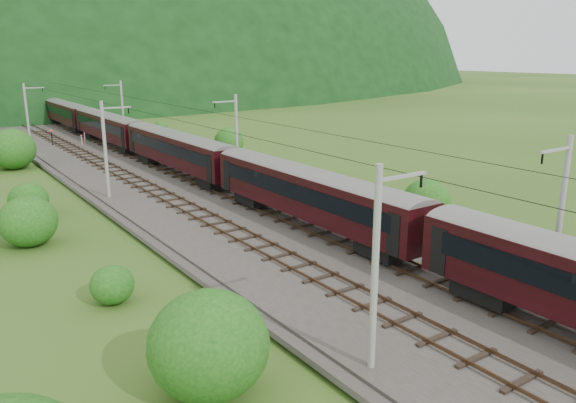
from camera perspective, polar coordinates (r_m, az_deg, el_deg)
ground at (r=27.19m, az=18.22°, el=-12.28°), size 600.00×600.00×0.00m
railbed at (r=33.42m, az=4.49°, el=-6.05°), size 14.00×220.00×0.30m
track_left at (r=31.97m, az=1.14°, el=-6.58°), size 2.40×220.00×0.27m
track_right at (r=34.82m, az=7.57°, el=-4.87°), size 2.40×220.00×0.27m
catenary_left at (r=48.67m, az=-18.01°, el=5.23°), size 2.54×192.28×8.00m
catenary_right at (r=53.43m, az=-5.33°, el=6.71°), size 2.54×192.28×8.00m
overhead_wires at (r=31.61m, az=4.74°, el=5.80°), size 4.83×198.00×0.03m
train at (r=55.99m, az=-10.95°, el=5.67°), size 2.79×156.41×4.85m
hazard_post_near at (r=78.79m, az=-20.22°, el=5.90°), size 0.14×0.14×1.31m
hazard_post_far at (r=80.28m, az=-19.94°, el=6.11°), size 0.15×0.15×1.40m
signal at (r=79.97m, az=-22.88°, el=6.14°), size 0.22×0.22×2.00m
vegetation_left at (r=43.11m, az=-25.39°, el=0.28°), size 13.79×148.88×6.18m
vegetation_right at (r=39.57m, az=21.96°, el=-1.74°), size 7.52×105.63×3.21m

